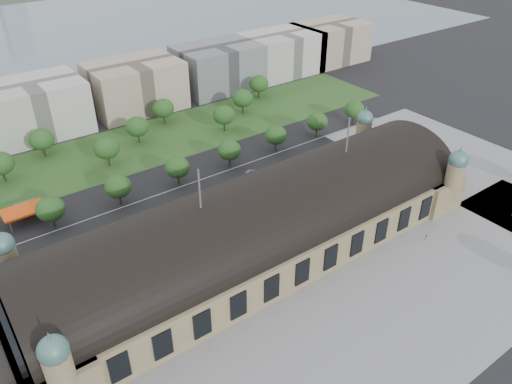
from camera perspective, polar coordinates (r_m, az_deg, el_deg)
ground at (r=159.70m, az=0.42°, el=-7.04°), size 900.00×900.00×0.00m
station at (r=153.41m, az=0.44°, el=-4.06°), size 150.00×48.40×44.30m
plaza_south at (r=142.49m, az=14.80°, el=-14.34°), size 190.00×48.00×0.12m
plaza_east at (r=226.70m, az=21.84°, el=3.26°), size 56.00×100.00×0.12m
road_slab at (r=178.63m, az=-12.12°, el=-3.07°), size 260.00×26.00×0.10m
grass_belt at (r=224.90m, az=-17.10°, el=3.98°), size 300.00×45.00×0.10m
petrol_station at (r=192.41m, az=-24.88°, el=-1.80°), size 14.00×13.00×5.05m
lake at (r=416.36m, az=-25.83°, el=15.08°), size 700.00×320.00×0.08m
office_3 at (r=252.42m, az=-24.06°, el=8.71°), size 45.00×32.00×24.00m
office_4 at (r=265.77m, az=-13.65°, el=11.72°), size 45.00×32.00×24.00m
office_5 at (r=287.32m, az=-4.34°, el=14.04°), size 45.00×32.00×24.00m
office_6 at (r=312.33m, az=2.89°, el=15.58°), size 45.00×32.00×24.00m
office_7 at (r=338.06m, az=8.41°, el=16.58°), size 45.00×32.00×24.00m
tree_row_3 at (r=180.42m, az=-22.46°, el=-1.80°), size 9.60×9.60×11.52m
tree_row_4 at (r=185.43m, az=-15.50°, el=0.59°), size 9.60×9.60×11.52m
tree_row_5 at (r=193.31m, az=-9.00°, el=2.81°), size 9.60×9.60×11.52m
tree_row_6 at (r=203.73m, az=-3.06°, el=4.79°), size 9.60×9.60×11.52m
tree_row_7 at (r=216.32m, az=2.27°, el=6.53°), size 9.60×9.60×11.52m
tree_row_8 at (r=230.73m, az=7.00°, el=8.01°), size 9.60×9.60×11.52m
tree_row_9 at (r=246.63m, az=11.18°, el=9.26°), size 9.60×9.60×11.52m
tree_belt_4 at (r=216.09m, az=-27.18°, el=2.92°), size 10.40×10.40×12.48m
tree_belt_5 at (r=229.40m, az=-23.31°, el=5.54°), size 10.40×10.40×12.48m
tree_belt_6 at (r=212.51m, az=-16.70°, el=4.81°), size 10.40×10.40×12.48m
tree_belt_7 at (r=228.57m, az=-13.42°, el=7.28°), size 10.40×10.40×12.48m
tree_belt_8 at (r=245.64m, az=-10.56°, el=9.39°), size 10.40×10.40×12.48m
tree_belt_9 at (r=234.61m, az=-3.68°, el=8.77°), size 10.40×10.40×12.48m
tree_belt_10 at (r=253.56m, az=-1.54°, el=10.66°), size 10.40×10.40×12.48m
tree_belt_11 at (r=273.05m, az=0.33°, el=12.27°), size 10.40×10.40×12.48m
traffic_car_4 at (r=190.59m, az=-3.79°, el=0.36°), size 4.30×2.19×1.40m
traffic_car_5 at (r=201.43m, az=-0.63°, el=2.33°), size 4.53×1.65×1.48m
traffic_car_6 at (r=216.95m, az=10.77°, el=4.04°), size 5.15×2.47×1.42m
parked_car_1 at (r=156.98m, az=-22.86°, el=-10.62°), size 5.92×4.60×1.49m
parked_car_3 at (r=158.23m, az=-19.35°, el=-9.37°), size 4.33×3.65×1.40m
parked_car_4 at (r=159.16m, az=-17.42°, el=-8.64°), size 4.69×4.10×1.53m
parked_car_5 at (r=166.32m, az=-9.02°, el=-5.32°), size 6.34×5.68×1.64m
parked_car_6 at (r=165.54m, az=-13.23°, el=-6.11°), size 5.27×3.70×1.42m
bus_west at (r=175.32m, az=-5.79°, el=-2.51°), size 12.10×3.86×3.31m
bus_mid at (r=188.65m, az=1.60°, el=0.35°), size 11.12×3.44×3.05m
bus_east at (r=180.57m, az=-2.69°, el=-1.21°), size 12.28×2.89×3.42m
pedestrian_0 at (r=173.73m, az=18.86°, el=-4.98°), size 1.08×0.80×1.97m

